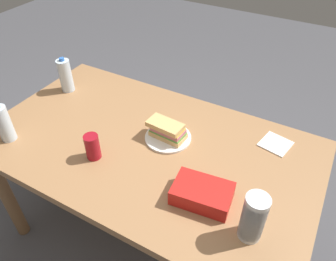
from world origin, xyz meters
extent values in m
plane|color=#4C4C51|center=(0.00, 0.00, 0.00)|extent=(8.00, 8.00, 0.00)
cube|color=#9E7047|center=(0.00, 0.00, 0.74)|extent=(1.59, 0.92, 0.04)
cylinder|color=brown|center=(-0.71, -0.38, 0.36)|extent=(0.07, 0.07, 0.72)
cylinder|color=brown|center=(0.71, -0.38, 0.36)|extent=(0.07, 0.07, 0.72)
cylinder|color=brown|center=(0.71, 0.38, 0.36)|extent=(0.07, 0.07, 0.72)
cylinder|color=white|center=(-0.07, -0.08, 0.76)|extent=(0.22, 0.22, 0.01)
cube|color=#DBB26B|center=(-0.07, -0.08, 0.78)|extent=(0.18, 0.10, 0.02)
cube|color=#599E3F|center=(-0.07, -0.08, 0.80)|extent=(0.17, 0.10, 0.01)
cube|color=#C6727A|center=(-0.07, -0.08, 0.81)|extent=(0.16, 0.09, 0.02)
cube|color=yellow|center=(-0.07, -0.08, 0.82)|extent=(0.16, 0.09, 0.01)
cube|color=#DBB26B|center=(-0.06, -0.08, 0.84)|extent=(0.18, 0.10, 0.02)
cylinder|color=maroon|center=(0.16, 0.19, 0.82)|extent=(0.07, 0.07, 0.12)
cube|color=red|center=(-0.37, 0.17, 0.79)|extent=(0.25, 0.18, 0.07)
cylinder|color=silver|center=(0.60, 0.29, 0.85)|extent=(0.07, 0.07, 0.18)
cylinder|color=silver|center=(-0.58, 0.23, 0.80)|extent=(0.08, 0.08, 0.09)
cylinder|color=silver|center=(-0.58, 0.23, 0.82)|extent=(0.08, 0.08, 0.09)
cylinder|color=silver|center=(-0.58, 0.23, 0.84)|extent=(0.08, 0.08, 0.09)
cylinder|color=silver|center=(-0.58, 0.23, 0.86)|extent=(0.08, 0.08, 0.09)
cylinder|color=silver|center=(-0.58, 0.23, 0.88)|extent=(0.08, 0.08, 0.09)
cylinder|color=silver|center=(-0.58, 0.23, 0.89)|extent=(0.08, 0.08, 0.09)
cylinder|color=silver|center=(-0.58, 0.23, 0.91)|extent=(0.08, 0.08, 0.09)
cylinder|color=silver|center=(0.65, -0.17, 0.85)|extent=(0.07, 0.07, 0.19)
cylinder|color=blue|center=(0.65, -0.17, 0.95)|extent=(0.03, 0.03, 0.02)
cube|color=white|center=(-0.54, -0.29, 0.76)|extent=(0.15, 0.15, 0.01)
camera|label=1|loc=(-0.64, 0.94, 1.79)|focal=34.42mm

